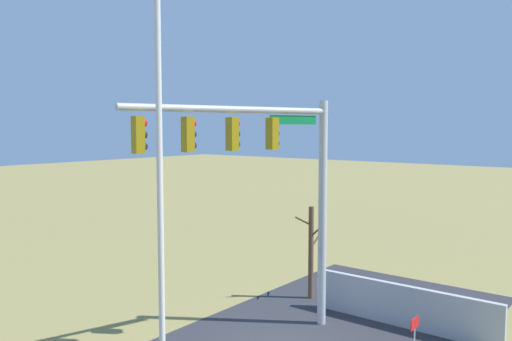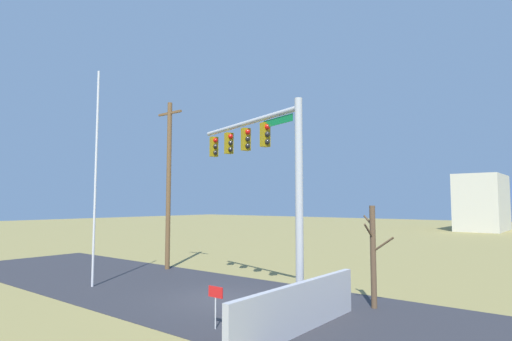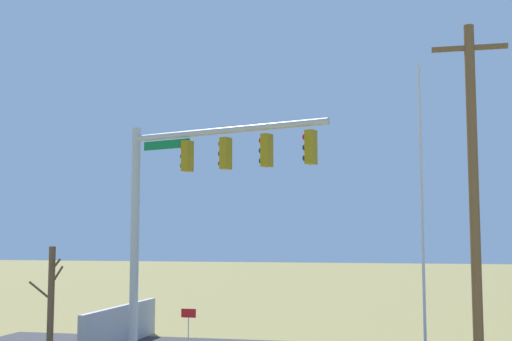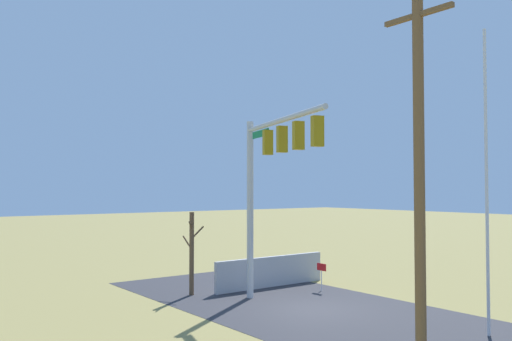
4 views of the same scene
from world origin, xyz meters
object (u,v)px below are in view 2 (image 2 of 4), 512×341
at_px(utility_pole, 169,182).
at_px(bare_tree, 373,255).
at_px(open_sign, 216,297).
at_px(distant_building, 482,203).
at_px(flagpole, 96,177).
at_px(signal_mast, 264,160).

xyz_separation_m(utility_pole, bare_tree, (12.28, -0.98, -3.00)).
distance_m(utility_pole, open_sign, 12.03).
bearing_deg(utility_pole, distant_building, 80.34).
bearing_deg(flagpole, open_sign, -6.78).
distance_m(signal_mast, bare_tree, 5.45).
xyz_separation_m(bare_tree, open_sign, (-2.69, -5.13, -0.93)).
bearing_deg(utility_pole, flagpole, -77.00).
bearing_deg(distant_building, utility_pole, 171.15).
bearing_deg(flagpole, distant_building, 82.58).
bearing_deg(bare_tree, signal_mast, -165.72).
bearing_deg(flagpole, signal_mast, 23.74).
xyz_separation_m(signal_mast, bare_tree, (4.04, 1.03, -3.51)).
relative_size(bare_tree, open_sign, 2.92).
height_order(flagpole, utility_pole, flagpole).
distance_m(open_sign, distant_building, 52.38).
bearing_deg(signal_mast, utility_pole, 166.31).
relative_size(flagpole, open_sign, 7.89).
xyz_separation_m(flagpole, open_sign, (8.41, -1.00, -3.91)).
distance_m(flagpole, open_sign, 9.32).
relative_size(utility_pole, open_sign, 7.65).
height_order(utility_pole, bare_tree, utility_pole).
xyz_separation_m(signal_mast, flagpole, (-7.06, -3.11, -0.54)).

